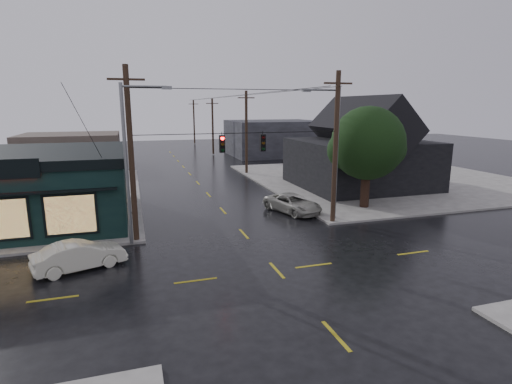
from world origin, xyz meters
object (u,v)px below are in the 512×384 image
object	(u,v)px
sedan_cream	(79,255)
suv_silver	(293,203)
corner_tree	(368,144)
utility_pole_ne	(332,223)
utility_pole_nw	(137,242)

from	to	relation	value
sedan_cream	suv_silver	size ratio (longest dim) A/B	0.87
corner_tree	sedan_cream	distance (m)	21.47
utility_pole_ne	sedan_cream	bearing A→B (deg)	-167.69
corner_tree	utility_pole_nw	world-z (taller)	corner_tree
corner_tree	utility_pole_nw	bearing A→B (deg)	-170.57
utility_pole_nw	corner_tree	bearing A→B (deg)	9.43
utility_pole_nw	utility_pole_ne	xyz separation A→B (m)	(13.00, 0.00, 0.00)
utility_pole_nw	suv_silver	bearing A→B (deg)	16.89
utility_pole_ne	suv_silver	distance (m)	3.87
sedan_cream	utility_pole_ne	bearing A→B (deg)	-97.04
corner_tree	utility_pole_ne	bearing A→B (deg)	-146.29
utility_pole_nw	sedan_cream	size ratio (longest dim) A/B	2.36
sedan_cream	suv_silver	bearing A→B (deg)	-83.38
utility_pole_nw	suv_silver	size ratio (longest dim) A/B	2.05
corner_tree	suv_silver	bearing A→B (deg)	174.04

